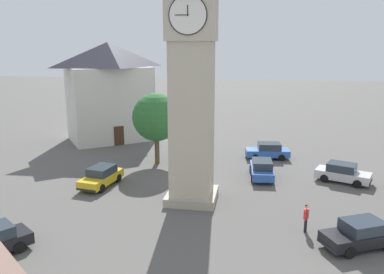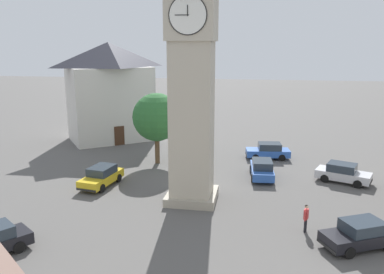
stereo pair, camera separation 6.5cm
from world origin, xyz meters
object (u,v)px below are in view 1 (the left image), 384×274
at_px(car_blue_kerb, 101,176).
at_px(building_shop_left, 109,91).
at_px(tree, 156,117).
at_px(car_black_far, 343,173).
at_px(car_white_side, 360,234).
at_px(car_red_corner, 268,151).
at_px(clock_tower, 192,31).
at_px(pedestrian, 306,216).
at_px(car_silver_kerb, 262,169).

distance_m(car_blue_kerb, building_shop_left, 16.17).
xyz_separation_m(car_blue_kerb, tree, (-2.79, -6.52, 3.54)).
bearing_deg(car_black_far, car_white_side, 83.62).
relative_size(car_red_corner, building_shop_left, 0.39).
bearing_deg(clock_tower, pedestrian, 153.56).
distance_m(car_blue_kerb, car_white_side, 18.71).
xyz_separation_m(clock_tower, building_shop_left, (12.14, -16.40, -5.99)).
bearing_deg(pedestrian, car_silver_kerb, -75.16).
distance_m(car_red_corner, tree, 11.20).
relative_size(car_red_corner, tree, 0.66).
bearing_deg(car_black_far, clock_tower, 26.65).
bearing_deg(car_white_side, car_red_corner, -74.62).
xyz_separation_m(car_red_corner, building_shop_left, (17.65, -4.97, 4.83)).
bearing_deg(pedestrian, building_shop_left, -45.82).
bearing_deg(car_red_corner, building_shop_left, -15.73).
bearing_deg(clock_tower, car_blue_kerb, -13.03).
bearing_deg(car_black_far, car_blue_kerb, 11.88).
bearing_deg(car_white_side, car_blue_kerb, -21.15).
xyz_separation_m(car_silver_kerb, car_black_far, (-6.35, 0.01, 0.00)).
distance_m(car_silver_kerb, car_black_far, 6.35).
distance_m(car_silver_kerb, car_white_side, 11.86).
xyz_separation_m(car_blue_kerb, pedestrian, (-14.75, 5.37, 0.25)).
bearing_deg(pedestrian, car_black_far, -112.71).
xyz_separation_m(car_white_side, pedestrian, (2.69, -1.38, 0.25)).
height_order(car_silver_kerb, car_black_far, same).
bearing_deg(clock_tower, car_silver_kerb, -130.85).
bearing_deg(car_silver_kerb, tree, -15.27).
xyz_separation_m(car_silver_kerb, car_white_side, (-5.16, 10.68, 0.00)).
xyz_separation_m(car_red_corner, tree, (10.13, 3.19, 3.54)).
height_order(car_silver_kerb, tree, tree).
distance_m(car_white_side, car_black_far, 10.74).
distance_m(clock_tower, car_blue_kerb, 13.23).
bearing_deg(pedestrian, car_blue_kerb, -19.99).
xyz_separation_m(car_blue_kerb, car_black_far, (-18.64, -3.92, 0.00)).
distance_m(car_silver_kerb, pedestrian, 9.62).
bearing_deg(building_shop_left, clock_tower, 126.52).
distance_m(car_red_corner, car_black_far, 8.14).
distance_m(car_silver_kerb, car_red_corner, 5.82).
height_order(clock_tower, car_red_corner, clock_tower).
relative_size(clock_tower, tree, 3.05).
distance_m(clock_tower, car_black_far, 16.58).
height_order(clock_tower, car_white_side, clock_tower).
xyz_separation_m(car_red_corner, car_white_side, (-4.53, 16.46, 0.00)).
distance_m(car_black_far, pedestrian, 10.07).
height_order(tree, building_shop_left, building_shop_left).
bearing_deg(car_blue_kerb, pedestrian, 160.01).
relative_size(car_black_far, tree, 0.69).
height_order(car_blue_kerb, car_silver_kerb, same).
xyz_separation_m(car_silver_kerb, pedestrian, (-2.46, 9.30, 0.25)).
xyz_separation_m(car_black_far, pedestrian, (3.89, 9.29, 0.25)).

